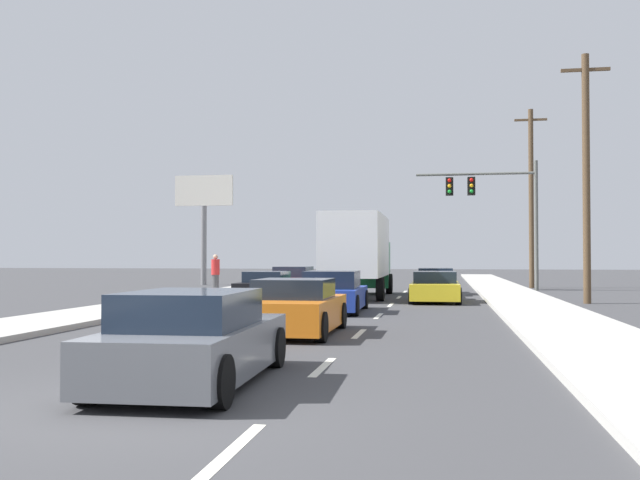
# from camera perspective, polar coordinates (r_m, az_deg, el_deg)

# --- Properties ---
(ground_plane) EXTENTS (140.00, 140.00, 0.00)m
(ground_plane) POSITION_cam_1_polar(r_m,az_deg,el_deg) (33.16, 3.55, -4.41)
(ground_plane) COLOR #3D3D3F
(sidewalk_right) EXTENTS (2.76, 80.00, 0.14)m
(sidewalk_right) POSITION_cam_1_polar(r_m,az_deg,el_deg) (28.13, 16.01, -4.77)
(sidewalk_right) COLOR #B2AFA8
(sidewalk_right) RESTS_ON ground_plane
(sidewalk_left) EXTENTS (2.76, 80.00, 0.14)m
(sidewalk_left) POSITION_cam_1_polar(r_m,az_deg,el_deg) (29.78, -10.36, -4.61)
(sidewalk_left) COLOR #B2AFA8
(sidewalk_left) RESTS_ON ground_plane
(lane_markings) EXTENTS (3.54, 62.00, 0.01)m
(lane_markings) POSITION_cam_1_polar(r_m,az_deg,el_deg) (31.60, 3.24, -4.56)
(lane_markings) COLOR silver
(lane_markings) RESTS_ON ground_plane
(car_red) EXTENTS (1.92, 4.40, 1.30)m
(car_red) POSITION_cam_1_polar(r_m,az_deg,el_deg) (34.61, -2.07, -3.30)
(car_red) COLOR red
(car_red) RESTS_ON ground_plane
(car_black) EXTENTS (1.84, 4.25, 1.20)m
(car_black) POSITION_cam_1_polar(r_m,az_deg,el_deg) (28.08, -4.20, -3.84)
(car_black) COLOR black
(car_black) RESTS_ON ground_plane
(box_truck) EXTENTS (2.60, 8.59, 3.53)m
(box_truck) POSITION_cam_1_polar(r_m,az_deg,el_deg) (30.91, 3.08, -0.84)
(box_truck) COLOR white
(box_truck) RESTS_ON ground_plane
(car_blue) EXTENTS (2.00, 4.18, 1.32)m
(car_blue) POSITION_cam_1_polar(r_m,az_deg,el_deg) (22.91, 1.05, -4.30)
(car_blue) COLOR #1E389E
(car_blue) RESTS_ON ground_plane
(car_orange) EXTENTS (1.96, 4.05, 1.27)m
(car_orange) POSITION_cam_1_polar(r_m,az_deg,el_deg) (16.43, -2.05, -5.52)
(car_orange) COLOR orange
(car_orange) RESTS_ON ground_plane
(car_gray) EXTENTS (1.96, 4.33, 1.30)m
(car_gray) POSITION_cam_1_polar(r_m,az_deg,el_deg) (10.18, -10.04, -7.93)
(car_gray) COLOR slate
(car_gray) RESTS_ON ground_plane
(car_white) EXTENTS (1.91, 4.39, 1.24)m
(car_white) POSITION_cam_1_polar(r_m,az_deg,el_deg) (34.49, 9.23, -3.32)
(car_white) COLOR white
(car_white) RESTS_ON ground_plane
(car_yellow) EXTENTS (1.97, 4.51, 1.20)m
(car_yellow) POSITION_cam_1_polar(r_m,az_deg,el_deg) (28.50, 9.19, -3.77)
(car_yellow) COLOR yellow
(car_yellow) RESTS_ON ground_plane
(traffic_signal_mast) EXTENTS (6.35, 0.69, 6.84)m
(traffic_signal_mast) POSITION_cam_1_polar(r_m,az_deg,el_deg) (38.94, 13.14, 3.39)
(traffic_signal_mast) COLOR #595B56
(traffic_signal_mast) RESTS_ON ground_plane
(utility_pole_mid) EXTENTS (1.80, 0.28, 9.51)m
(utility_pole_mid) POSITION_cam_1_polar(r_m,az_deg,el_deg) (29.00, 20.51, 4.91)
(utility_pole_mid) COLOR brown
(utility_pole_mid) RESTS_ON ground_plane
(utility_pole_far) EXTENTS (1.80, 0.28, 10.17)m
(utility_pole_far) POSITION_cam_1_polar(r_m,az_deg,el_deg) (42.25, 16.53, 3.40)
(utility_pole_far) COLOR brown
(utility_pole_far) RESTS_ON ground_plane
(roadside_billboard) EXTENTS (3.76, 0.36, 6.91)m
(roadside_billboard) POSITION_cam_1_polar(r_m,az_deg,el_deg) (45.53, -9.27, 2.58)
(roadside_billboard) COLOR slate
(roadside_billboard) RESTS_ON ground_plane
(pedestrian_near_corner) EXTENTS (0.38, 0.38, 1.74)m
(pedestrian_near_corner) POSITION_cam_1_polar(r_m,az_deg,el_deg) (32.88, -8.36, -2.67)
(pedestrian_near_corner) COLOR #3F3F42
(pedestrian_near_corner) RESTS_ON sidewalk_left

